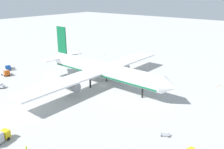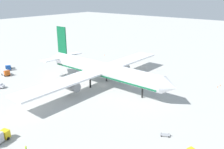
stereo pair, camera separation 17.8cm
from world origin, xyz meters
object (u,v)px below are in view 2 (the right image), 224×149
Objects in this scene: airliner at (101,70)px; ground_worker_0 at (26,148)px; service_truck_2 at (8,67)px; service_truck_3 at (6,72)px; baggage_cart_2 at (74,54)px; traffic_cone_0 at (58,63)px; baggage_cart_1 at (165,135)px; traffic_cone_3 at (105,55)px; traffic_cone_4 at (220,85)px; traffic_cone_1 at (218,87)px.

ground_worker_0 is (15.98, -47.59, -6.22)m from airliner.
service_truck_2 is 10.04m from service_truck_3.
ground_worker_0 is at bearing -71.44° from airliner.
baggage_cart_2 is 22.32m from traffic_cone_0.
baggage_cart_1 is at bearing -28.69° from baggage_cart_2.
service_truck_3 is 8.72× the size of traffic_cone_3.
airliner reaches higher than ground_worker_0.
service_truck_2 reaches higher than baggage_cart_1.
service_truck_3 is 1.73× the size of baggage_cart_2.
ground_worker_0 is 2.94× the size of traffic_cone_3.
ground_worker_0 is at bearing -130.50° from baggage_cart_1.
traffic_cone_3 is (11.87, 60.45, -1.23)m from service_truck_3.
airliner reaches higher than traffic_cone_4.
service_truck_2 is (-53.06, -13.56, -5.63)m from airliner.
traffic_cone_3 is 1.00× the size of traffic_cone_4.
service_truck_2 is 58.11m from traffic_cone_3.
service_truck_2 is 11.95× the size of traffic_cone_4.
traffic_cone_3 reaches higher than baggage_cart_1.
baggage_cart_2 is 5.03× the size of traffic_cone_1.
airliner is 53.10m from traffic_cone_3.
ground_worker_0 reaches higher than traffic_cone_1.
baggage_cart_1 is (85.38, 0.51, -1.24)m from service_truck_3.
traffic_cone_0 is at bearing 165.62° from airliner.
ground_worker_0 reaches higher than traffic_cone_0.
service_truck_2 is 1.37× the size of service_truck_3.
traffic_cone_4 reaches higher than baggage_cart_2.
airliner is at bearing 14.34° from service_truck_2.
baggage_cart_2 is 103.62m from ground_worker_0.
airliner is 49.28m from service_truck_3.
service_truck_3 is at bearing -95.07° from traffic_cone_0.
traffic_cone_1 is (91.89, -2.25, 0.01)m from baggage_cart_2.
ground_worker_0 is at bearing -26.24° from service_truck_2.
ground_worker_0 is 2.94× the size of traffic_cone_1.
baggage_cart_1 is 6.00× the size of traffic_cone_1.
traffic_cone_0 is at bearing -106.94° from traffic_cone_3.
baggage_cart_1 is at bearing 49.50° from ground_worker_0.
ground_worker_0 is at bearing -49.53° from baggage_cart_2.
service_truck_2 is 93.66m from baggage_cart_1.
traffic_cone_1 reaches higher than baggage_cart_1.
baggage_cart_2 is at bearing -179.91° from traffic_cone_4.
baggage_cart_1 is (40.44, -18.95, -6.77)m from airliner.
service_truck_3 is 1.45× the size of baggage_cart_1.
baggage_cart_1 is 87.89m from traffic_cone_0.
traffic_cone_0 is at bearing 84.93° from service_truck_3.
airliner is at bearing 108.56° from ground_worker_0.
ground_worker_0 is 82.49m from traffic_cone_0.
airliner is 16.58× the size of service_truck_3.
traffic_cone_4 reaches higher than baggage_cart_1.
traffic_cone_0 is (-82.69, 29.78, 0.01)m from baggage_cart_1.
baggage_cart_2 is (1.78, 44.80, -1.14)m from service_truck_2.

